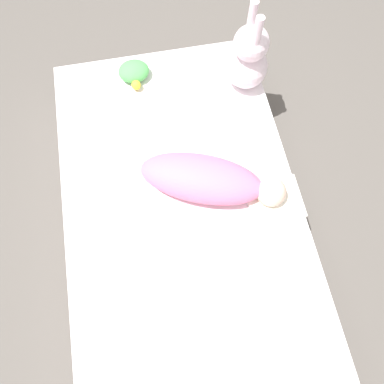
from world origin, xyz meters
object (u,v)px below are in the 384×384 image
(bunny_plush, at_px, (248,59))
(pillow, at_px, (288,317))
(turtle_plush, at_px, (134,72))
(swaddled_baby, at_px, (209,180))

(bunny_plush, bearing_deg, pillow, -6.02)
(pillow, height_order, bunny_plush, bunny_plush)
(turtle_plush, bearing_deg, pillow, 18.25)
(pillow, height_order, turtle_plush, pillow)
(bunny_plush, xyz_separation_m, turtle_plush, (-0.11, -0.47, -0.10))
(swaddled_baby, distance_m, turtle_plush, 0.61)
(pillow, bearing_deg, swaddled_baby, -163.53)
(swaddled_baby, relative_size, pillow, 1.46)
(pillow, xyz_separation_m, bunny_plush, (-0.99, 0.10, 0.10))
(pillow, bearing_deg, turtle_plush, -161.75)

